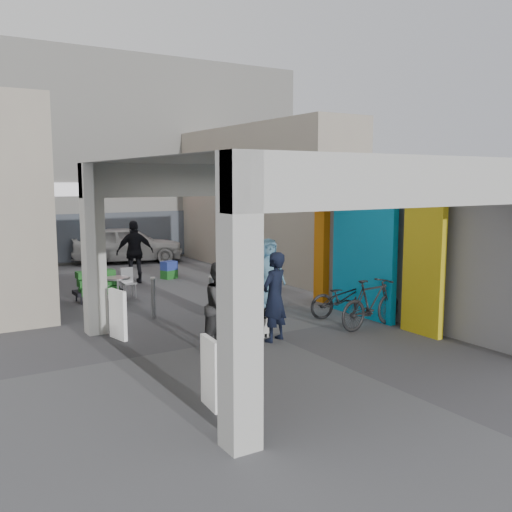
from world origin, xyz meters
TOP-DOWN VIEW (x-y plane):
  - ground at (0.00, 0.00)m, footprint 90.00×90.00m
  - arcade_canopy at (0.54, -0.82)m, footprint 6.40×6.45m
  - far_building at (-0.00, 13.99)m, footprint 18.00×4.08m
  - plaza_bldg_right at (4.50, 7.50)m, footprint 2.00×9.00m
  - bollard_left at (-1.51, 2.58)m, footprint 0.09×0.09m
  - bollard_center at (-0.04, 2.55)m, footprint 0.09×0.09m
  - bollard_right at (1.46, 2.56)m, footprint 0.09×0.09m
  - advert_board_near at (-2.75, -2.73)m, footprint 0.14×0.56m
  - advert_board_far at (-2.75, 1.32)m, footprint 0.20×0.55m
  - cafe_set at (-1.79, 4.86)m, footprint 1.34×1.08m
  - produce_stand at (-2.06, 5.14)m, footprint 1.19×0.64m
  - crate_stack at (0.87, 7.31)m, footprint 0.54×0.47m
  - border_collie at (-0.18, -0.02)m, footprint 0.22×0.44m
  - man_with_dog at (-0.16, -0.42)m, footprint 0.76×0.63m
  - man_back_turned at (-1.33, -0.42)m, footprint 1.01×0.93m
  - man_elderly at (1.45, 2.30)m, footprint 0.96×0.76m
  - man_crates at (-0.32, 7.10)m, footprint 1.19×0.64m
  - bicycle_front at (2.30, 0.41)m, footprint 1.79×0.83m
  - bicycle_rear at (2.16, -0.69)m, footprint 1.83×0.67m
  - white_van at (0.96, 11.50)m, footprint 4.45×2.79m

SIDE VIEW (x-z plane):
  - ground at x=0.00m, z-range 0.00..0.00m
  - border_collie at x=-0.18m, z-range -0.06..0.54m
  - crate_stack at x=0.87m, z-range 0.00..0.56m
  - cafe_set at x=-1.79m, z-range -0.12..0.69m
  - produce_stand at x=-2.06m, z-range -0.08..0.70m
  - bollard_center at x=-0.04m, z-range 0.00..0.84m
  - bicycle_front at x=2.30m, z-range 0.00..0.91m
  - bollard_left at x=-1.51m, z-range 0.00..0.94m
  - bollard_right at x=1.46m, z-range 0.00..0.98m
  - advert_board_near at x=-2.75m, z-range 0.01..1.01m
  - advert_board_far at x=-2.75m, z-range 0.01..1.01m
  - bicycle_rear at x=2.16m, z-range 0.00..1.08m
  - white_van at x=0.96m, z-range 0.00..1.41m
  - man_back_turned at x=-1.33m, z-range 0.00..1.67m
  - man_elderly at x=1.45m, z-range 0.00..1.71m
  - man_with_dog at x=-0.16m, z-range 0.00..1.78m
  - man_crates at x=-0.32m, z-range 0.00..1.92m
  - arcade_canopy at x=0.54m, z-range -0.90..5.50m
  - plaza_bldg_right at x=4.50m, z-range 0.00..5.00m
  - far_building at x=0.00m, z-range -0.01..7.99m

